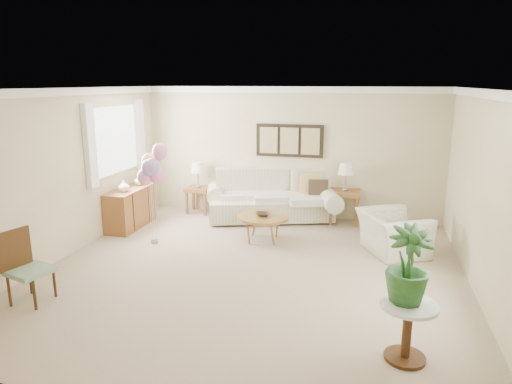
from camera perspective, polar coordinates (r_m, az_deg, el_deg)
ground_plane at (r=6.72m, az=-0.59°, el=-9.95°), size 6.00×6.00×0.00m
room_shell at (r=6.37m, az=-1.37°, el=4.02°), size 6.04×6.04×2.60m
wall_art_triptych at (r=9.13m, az=4.20°, el=6.41°), size 1.35×0.06×0.65m
sofa at (r=9.15m, az=1.98°, el=-0.96°), size 2.95×1.71×0.98m
end_table_left at (r=9.60m, az=-7.17°, el=0.07°), size 0.50×0.45×0.55m
end_table_right at (r=8.98m, az=11.03°, el=-0.49°), size 0.59×0.54×0.65m
lamp_left at (r=9.50m, az=-7.26°, el=2.97°), size 0.30×0.30×0.53m
lamp_right at (r=8.87m, az=11.18°, el=2.74°), size 0.30×0.30×0.54m
coffee_table at (r=7.86m, az=0.89°, el=-3.23°), size 0.89×0.89×0.45m
decor_bowl at (r=7.83m, az=0.86°, el=-2.80°), size 0.28×0.28×0.06m
armchair at (r=7.65m, az=16.72°, el=-4.93°), size 1.25×1.31×0.66m
side_table at (r=4.83m, az=18.48°, el=-14.67°), size 0.56×0.56×0.60m
potted_plant at (r=4.64m, az=18.49°, el=-8.65°), size 0.52×0.52×0.76m
accent_chair at (r=6.39m, az=-26.91°, el=-8.14°), size 0.56×0.56×0.93m
credenza at (r=8.94m, az=-15.40°, el=-1.93°), size 0.46×1.20×0.74m
vase_white at (r=8.63m, az=-16.19°, el=0.74°), size 0.24×0.24×0.21m
vase_sage at (r=9.10m, az=-14.46°, el=1.43°), size 0.20×0.20×0.19m
balloon_cluster at (r=7.70m, az=-12.87°, el=3.06°), size 0.50×0.45×1.72m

